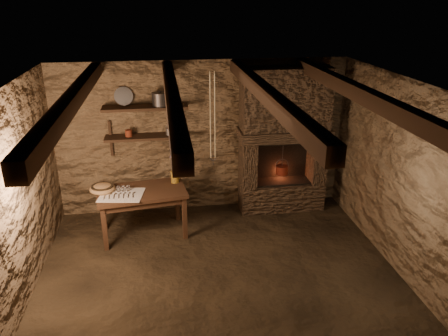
{
  "coord_description": "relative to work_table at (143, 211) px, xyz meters",
  "views": [
    {
      "loc": [
        -0.62,
        -4.52,
        3.31
      ],
      "look_at": [
        0.18,
        0.9,
        1.11
      ],
      "focal_mm": 35.0,
      "sensor_mm": 36.0,
      "label": 1
    }
  ],
  "objects": [
    {
      "name": "shelf_lower",
      "position": [
        0.11,
        0.62,
        0.92
      ],
      "size": [
        1.25,
        0.3,
        0.04
      ],
      "primitive_type": "cube",
      "color": "black",
      "rests_on": "back_wall"
    },
    {
      "name": "tin_pan",
      "position": [
        -0.19,
        0.72,
        1.53
      ],
      "size": [
        0.29,
        0.17,
        0.27
      ],
      "primitive_type": "cylinder",
      "rotation": [
        1.26,
        0.0,
        0.19
      ],
      "color": "gray",
      "rests_on": "shelf_upper"
    },
    {
      "name": "iron_stockpot",
      "position": [
        0.33,
        0.62,
        1.48
      ],
      "size": [
        0.29,
        0.29,
        0.17
      ],
      "primitive_type": "cylinder",
      "rotation": [
        0.0,
        0.0,
        0.31
      ],
      "color": "#322E2C",
      "rests_on": "shelf_upper"
    },
    {
      "name": "beam_mid_right",
      "position": [
        1.46,
        -1.22,
        1.93
      ],
      "size": [
        0.14,
        3.95,
        0.16
      ],
      "primitive_type": "cube",
      "color": "black",
      "rests_on": "ceiling"
    },
    {
      "name": "hanging_ropes",
      "position": [
        1.01,
        -0.17,
        1.42
      ],
      "size": [
        0.08,
        0.08,
        1.2
      ],
      "primitive_type": null,
      "color": "#C8BA8D",
      "rests_on": "ceiling"
    },
    {
      "name": "shelf_upper",
      "position": [
        0.11,
        0.62,
        1.37
      ],
      "size": [
        1.25,
        0.3,
        0.04
      ],
      "primitive_type": "cube",
      "color": "black",
      "rests_on": "back_wall"
    },
    {
      "name": "work_table",
      "position": [
        0.0,
        0.0,
        0.0
      ],
      "size": [
        1.32,
        0.86,
        0.7
      ],
      "rotation": [
        0.0,
        0.0,
        0.13
      ],
      "color": "#311D11",
      "rests_on": "floor"
    },
    {
      "name": "back_wall",
      "position": [
        0.96,
        0.78,
        0.82
      ],
      "size": [
        4.5,
        0.04,
        2.4
      ],
      "primitive_type": "cube",
      "color": "#4F3A25",
      "rests_on": "floor"
    },
    {
      "name": "small_kettle",
      "position": [
        0.45,
        0.62,
        0.99
      ],
      "size": [
        0.16,
        0.13,
        0.16
      ],
      "primitive_type": null,
      "rotation": [
        0.0,
        0.0,
        0.14
      ],
      "color": "gray",
      "rests_on": "shelf_lower"
    },
    {
      "name": "front_wall",
      "position": [
        0.96,
        -3.22,
        0.82
      ],
      "size": [
        4.5,
        0.04,
        2.4
      ],
      "primitive_type": "cube",
      "color": "#4F3A25",
      "rests_on": "floor"
    },
    {
      "name": "beam_far_left",
      "position": [
        -0.54,
        -1.22,
        1.93
      ],
      "size": [
        0.14,
        3.95,
        0.16
      ],
      "primitive_type": "cube",
      "color": "black",
      "rests_on": "ceiling"
    },
    {
      "name": "wooden_bowl",
      "position": [
        -0.54,
        0.04,
        0.37
      ],
      "size": [
        0.43,
        0.43,
        0.13
      ],
      "primitive_type": "ellipsoid",
      "rotation": [
        0.0,
        0.0,
        0.2
      ],
      "color": "olive",
      "rests_on": "work_table"
    },
    {
      "name": "ceiling",
      "position": [
        0.96,
        -1.22,
        2.02
      ],
      "size": [
        4.5,
        4.0,
        0.04
      ],
      "primitive_type": "cube",
      "color": "black",
      "rests_on": "back_wall"
    },
    {
      "name": "left_wall",
      "position": [
        -1.29,
        -1.22,
        0.82
      ],
      "size": [
        0.04,
        4.0,
        2.4
      ],
      "primitive_type": "cube",
      "color": "#4F3A25",
      "rests_on": "floor"
    },
    {
      "name": "drinking_glasses",
      "position": [
        -0.25,
        -0.01,
        0.37
      ],
      "size": [
        0.19,
        0.06,
        0.08
      ],
      "primitive_type": null,
      "color": "white",
      "rests_on": "linen_cloth"
    },
    {
      "name": "rusty_tin",
      "position": [
        -0.16,
        0.62,
        0.99
      ],
      "size": [
        0.12,
        0.12,
        0.1
      ],
      "primitive_type": "cylinder",
      "rotation": [
        0.0,
        0.0,
        0.24
      ],
      "color": "#5A1F12",
      "rests_on": "shelf_lower"
    },
    {
      "name": "pewter_cutlery_row",
      "position": [
        -0.27,
        -0.14,
        0.34
      ],
      "size": [
        0.51,
        0.26,
        0.01
      ],
      "primitive_type": null,
      "rotation": [
        0.0,
        0.0,
        -0.16
      ],
      "color": "gray",
      "rests_on": "linen_cloth"
    },
    {
      "name": "stoneware_jug",
      "position": [
        0.49,
        0.22,
        0.51
      ],
      "size": [
        0.14,
        0.14,
        0.42
      ],
      "rotation": [
        0.0,
        0.0,
        0.24
      ],
      "color": "olive",
      "rests_on": "work_table"
    },
    {
      "name": "floor",
      "position": [
        0.96,
        -1.22,
        -0.38
      ],
      "size": [
        4.5,
        4.5,
        0.0
      ],
      "primitive_type": "plane",
      "color": "black",
      "rests_on": "ground"
    },
    {
      "name": "beam_far_right",
      "position": [
        2.46,
        -1.22,
        1.93
      ],
      "size": [
        0.14,
        3.95,
        0.16
      ],
      "primitive_type": "cube",
      "color": "black",
      "rests_on": "ceiling"
    },
    {
      "name": "beam_mid_left",
      "position": [
        0.46,
        -1.22,
        1.93
      ],
      "size": [
        0.14,
        3.95,
        0.16
      ],
      "primitive_type": "cube",
      "color": "black",
      "rests_on": "ceiling"
    },
    {
      "name": "right_wall",
      "position": [
        3.21,
        -1.22,
        0.82
      ],
      "size": [
        0.04,
        4.0,
        2.4
      ],
      "primitive_type": "cube",
      "color": "#4F3A25",
      "rests_on": "floor"
    },
    {
      "name": "linen_cloth",
      "position": [
        -0.27,
        -0.12,
        0.33
      ],
      "size": [
        0.65,
        0.56,
        0.01
      ],
      "primitive_type": "cube",
      "rotation": [
        0.0,
        0.0,
        -0.16
      ],
      "color": "silver",
      "rests_on": "work_table"
    },
    {
      "name": "hearth",
      "position": [
        2.21,
        0.55,
        0.85
      ],
      "size": [
        1.43,
        0.51,
        2.3
      ],
      "color": "#3A2A1D",
      "rests_on": "floor"
    },
    {
      "name": "red_pot",
      "position": [
        2.19,
        0.5,
        0.32
      ],
      "size": [
        0.22,
        0.21,
        0.54
      ],
      "rotation": [
        0.0,
        0.0,
        -0.11
      ],
      "color": "maroon",
      "rests_on": "hearth"
    }
  ]
}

